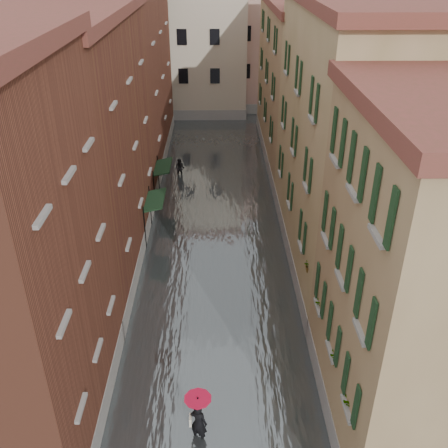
{
  "coord_description": "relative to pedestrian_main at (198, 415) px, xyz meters",
  "views": [
    {
      "loc": [
        0.12,
        -14.62,
        15.25
      ],
      "look_at": [
        0.45,
        7.32,
        3.0
      ],
      "focal_mm": 40.0,
      "sensor_mm": 36.0,
      "label": 1
    }
  ],
  "objects": [
    {
      "name": "building_left_mid",
      "position": [
        -6.42,
        11.94,
        5.01
      ],
      "size": [
        6.0,
        14.0,
        12.5
      ],
      "primitive_type": "cube",
      "color": "brown",
      "rests_on": "ground"
    },
    {
      "name": "building_right_mid",
      "position": [
        7.58,
        11.94,
        5.26
      ],
      "size": [
        6.0,
        14.0,
        13.0
      ],
      "primitive_type": "cube",
      "color": "tan",
      "rests_on": "ground"
    },
    {
      "name": "awning_near",
      "position": [
        -2.91,
        13.98,
        1.22
      ],
      "size": [
        1.09,
        2.75,
        2.8
      ],
      "color": "black",
      "rests_on": "ground"
    },
    {
      "name": "building_right_near",
      "position": [
        7.58,
        0.94,
        4.51
      ],
      "size": [
        6.0,
        8.0,
        11.5
      ],
      "primitive_type": "cube",
      "color": "olive",
      "rests_on": "ground"
    },
    {
      "name": "window_planters",
      "position": [
        4.7,
        2.24,
        2.27
      ],
      "size": [
        0.59,
        8.25,
        0.84
      ],
      "color": "brown",
      "rests_on": "ground"
    },
    {
      "name": "pedestrian_main",
      "position": [
        0.0,
        0.0,
        0.0
      ],
      "size": [
        0.95,
        0.95,
        2.06
      ],
      "color": "black",
      "rests_on": "ground"
    },
    {
      "name": "awning_far",
      "position": [
        -2.91,
        18.9,
        1.22
      ],
      "size": [
        1.09,
        2.72,
        2.8
      ],
      "color": "black",
      "rests_on": "ground"
    },
    {
      "name": "pedestrian_far",
      "position": [
        -2.06,
        22.85,
        -0.47
      ],
      "size": [
        0.86,
        0.74,
        1.53
      ],
      "primitive_type": "imported",
      "rotation": [
        0.0,
        0.0,
        -0.25
      ],
      "color": "black",
      "rests_on": "ground"
    },
    {
      "name": "building_end_pink",
      "position": [
        6.58,
        42.94,
        4.76
      ],
      "size": [
        10.0,
        9.0,
        12.0
      ],
      "primitive_type": "cube",
      "color": "tan",
      "rests_on": "ground"
    },
    {
      "name": "building_end_cream",
      "position": [
        -2.42,
        40.94,
        5.26
      ],
      "size": [
        12.0,
        9.0,
        13.0
      ],
      "primitive_type": "cube",
      "color": "#B9AF93",
      "rests_on": "ground"
    },
    {
      "name": "ground",
      "position": [
        0.58,
        2.94,
        -1.24
      ],
      "size": [
        120.0,
        120.0,
        0.0
      ],
      "primitive_type": "plane",
      "color": "#5C5C5E",
      "rests_on": "ground"
    },
    {
      "name": "floodwater",
      "position": [
        0.58,
        15.94,
        -1.14
      ],
      "size": [
        10.0,
        60.0,
        0.2
      ],
      "primitive_type": "cube",
      "color": "#4C5354",
      "rests_on": "ground"
    },
    {
      "name": "building_right_far",
      "position": [
        7.58,
        26.94,
        4.51
      ],
      "size": [
        6.0,
        16.0,
        11.5
      ],
      "primitive_type": "cube",
      "color": "olive",
      "rests_on": "ground"
    },
    {
      "name": "building_left_far",
      "position": [
        -6.42,
        26.94,
        5.76
      ],
      "size": [
        6.0,
        16.0,
        14.0
      ],
      "primitive_type": "cube",
      "color": "brown",
      "rests_on": "ground"
    }
  ]
}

